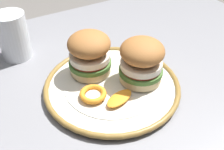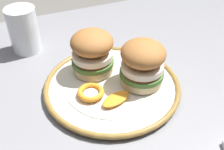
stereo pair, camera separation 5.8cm
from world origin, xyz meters
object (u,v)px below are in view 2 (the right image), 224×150
at_px(dinner_plate, 112,86).
at_px(sandwich_half_right, 143,62).
at_px(sandwich_half_left, 94,51).
at_px(dining_table, 110,134).
at_px(drinking_glass, 24,32).

distance_m(dinner_plate, sandwich_half_right, 0.09).
bearing_deg(sandwich_half_left, sandwich_half_right, -45.61).
bearing_deg(dining_table, sandwich_half_right, 14.99).
bearing_deg(sandwich_half_right, dining_table, -165.01).
xyz_separation_m(dining_table, drinking_glass, (-0.13, 0.28, 0.15)).
distance_m(dining_table, dinner_plate, 0.12).
xyz_separation_m(dining_table, sandwich_half_right, (0.08, 0.02, 0.17)).
bearing_deg(sandwich_half_left, dinner_plate, -74.90).
distance_m(dinner_plate, drinking_glass, 0.28).
distance_m(dinner_plate, sandwich_half_left, 0.09).
distance_m(sandwich_half_left, sandwich_half_right, 0.11).
distance_m(sandwich_half_left, drinking_glass, 0.22).
distance_m(dining_table, drinking_glass, 0.34).
height_order(dining_table, dinner_plate, dinner_plate).
bearing_deg(dinner_plate, sandwich_half_right, -16.32).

